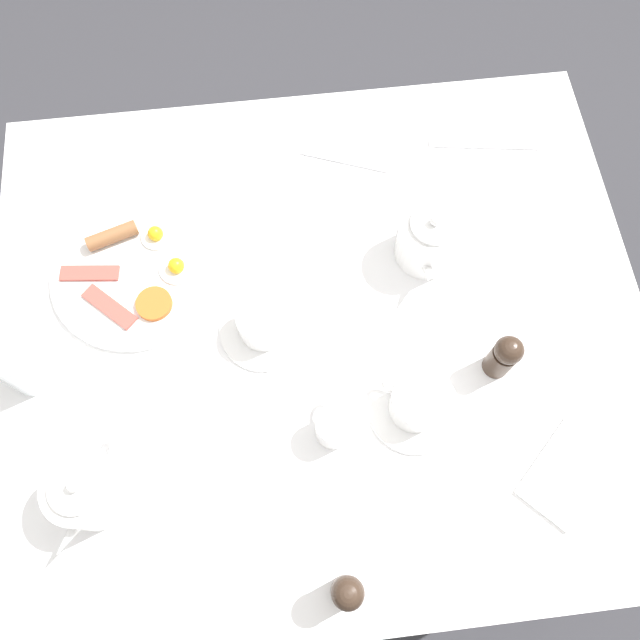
# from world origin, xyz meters

# --- Properties ---
(ground_plane) EXTENTS (8.00, 8.00, 0.00)m
(ground_plane) POSITION_xyz_m (0.00, 0.00, 0.00)
(ground_plane) COLOR #333338
(table) EXTENTS (1.00, 1.15, 0.76)m
(table) POSITION_xyz_m (0.00, 0.00, 0.69)
(table) COLOR white
(table) RESTS_ON ground_plane
(breakfast_plate) EXTENTS (0.30, 0.30, 0.04)m
(breakfast_plate) POSITION_xyz_m (0.14, 0.32, 0.76)
(breakfast_plate) COLOR white
(breakfast_plate) RESTS_ON table
(teapot_near) EXTENTS (0.20, 0.11, 0.12)m
(teapot_near) POSITION_xyz_m (0.12, -0.21, 0.81)
(teapot_near) COLOR white
(teapot_near) RESTS_ON table
(teapot_far) EXTENTS (0.19, 0.11, 0.12)m
(teapot_far) POSITION_xyz_m (-0.24, 0.38, 0.81)
(teapot_far) COLOR white
(teapot_far) RESTS_ON table
(teacup_with_saucer_left) EXTENTS (0.15, 0.15, 0.07)m
(teacup_with_saucer_left) POSITION_xyz_m (-0.00, 0.10, 0.78)
(teacup_with_saucer_left) COLOR white
(teacup_with_saucer_left) RESTS_ON table
(teacup_with_saucer_right) EXTENTS (0.15, 0.15, 0.07)m
(teacup_with_saucer_right) POSITION_xyz_m (-0.17, -0.14, 0.78)
(teacup_with_saucer_right) COLOR white
(teacup_with_saucer_right) RESTS_ON table
(water_glass_tall) EXTENTS (0.06, 0.06, 0.12)m
(water_glass_tall) POSITION_xyz_m (-0.04, 0.49, 0.81)
(water_glass_tall) COLOR white
(water_glass_tall) RESTS_ON table
(creamer_jug) EXTENTS (0.08, 0.06, 0.06)m
(creamer_jug) POSITION_xyz_m (-0.19, 0.00, 0.79)
(creamer_jug) COLOR white
(creamer_jug) RESTS_ON table
(pepper_grinder) EXTENTS (0.05, 0.05, 0.11)m
(pepper_grinder) POSITION_xyz_m (-0.43, 0.01, 0.81)
(pepper_grinder) COLOR #38281E
(pepper_grinder) RESTS_ON table
(salt_grinder) EXTENTS (0.05, 0.05, 0.11)m
(salt_grinder) POSITION_xyz_m (-0.11, -0.29, 0.81)
(salt_grinder) COLOR #38281E
(salt_grinder) RESTS_ON table
(napkin_folded) EXTENTS (0.18, 0.18, 0.01)m
(napkin_folded) POSITION_xyz_m (-0.30, -0.36, 0.76)
(napkin_folded) COLOR white
(napkin_folded) RESTS_ON table
(fork_by_plate) EXTENTS (0.08, 0.17, 0.00)m
(fork_by_plate) POSITION_xyz_m (0.33, -0.09, 0.76)
(fork_by_plate) COLOR silver
(fork_by_plate) RESTS_ON table
(knife_by_plate) EXTENTS (0.05, 0.21, 0.00)m
(knife_by_plate) POSITION_xyz_m (0.34, -0.36, 0.76)
(knife_by_plate) COLOR silver
(knife_by_plate) RESTS_ON table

